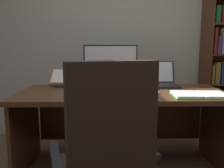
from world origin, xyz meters
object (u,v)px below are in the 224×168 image
reading_stand_with_book (64,78)px  pen (152,90)px  desk (122,110)px  laptop (159,81)px  open_binder (200,95)px  office_chair (106,166)px  computer_mouse (75,93)px  notepad (150,91)px  monitor (111,65)px  keyboard (111,94)px

reading_stand_with_book → pen: bearing=-21.5°
desk → laptop: size_ratio=5.23×
open_binder → pen: size_ratio=3.25×
office_chair → open_binder: size_ratio=2.37×
laptop → reading_stand_with_book: laptop is taller
office_chair → computer_mouse: 0.75m
computer_mouse → notepad: size_ratio=0.50×
monitor → notepad: size_ratio=2.58×
computer_mouse → pen: (0.67, 0.17, -0.01)m
pen → notepad: bearing=180.0°
computer_mouse → open_binder: 1.03m
reading_stand_with_book → pen: (0.86, -0.34, -0.06)m
monitor → computer_mouse: size_ratio=5.21×
monitor → pen: bearing=-37.7°
keyboard → open_binder: 0.73m
monitor → open_binder: 0.91m
office_chair → pen: bearing=46.1°
laptop → notepad: size_ratio=1.70×
office_chair → reading_stand_with_book: 1.27m
laptop → notepad: 0.34m
keyboard → notepad: keyboard is taller
reading_stand_with_book → notepad: bearing=-22.0°
reading_stand_with_book → laptop: bearing=-2.4°
office_chair → open_binder: 1.01m
reading_stand_with_book → open_binder: size_ratio=0.59×
office_chair → keyboard: (0.04, 0.63, 0.30)m
office_chair → open_binder: (0.76, 0.58, 0.30)m
desk → office_chair: office_chair is taller
desk → reading_stand_with_book: bearing=157.5°
notepad → pen: bearing=0.0°
monitor → keyboard: bearing=-90.0°
desk → monitor: bearing=119.0°
keyboard → pen: size_ratio=3.00×
office_chair → laptop: size_ratio=3.02×
computer_mouse → desk: bearing=32.2°
notepad → desk: bearing=159.3°
monitor → reading_stand_with_book: bearing=174.1°
monitor → pen: monitor is taller
monitor → laptop: bearing=1.0°
office_chair → reading_stand_with_book: office_chair is taller
desk → notepad: (0.24, -0.09, 0.20)m
laptop → open_binder: (0.22, -0.51, -0.04)m
laptop → office_chair: bearing=-116.5°
office_chair → notepad: 0.94m
monitor → computer_mouse: bearing=-123.5°
reading_stand_with_book → pen: size_ratio=1.92×
notepad → pen: 0.02m
office_chair → keyboard: size_ratio=2.56×
notepad → pen: (0.02, 0.00, 0.01)m
monitor → reading_stand_with_book: size_ratio=2.02×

